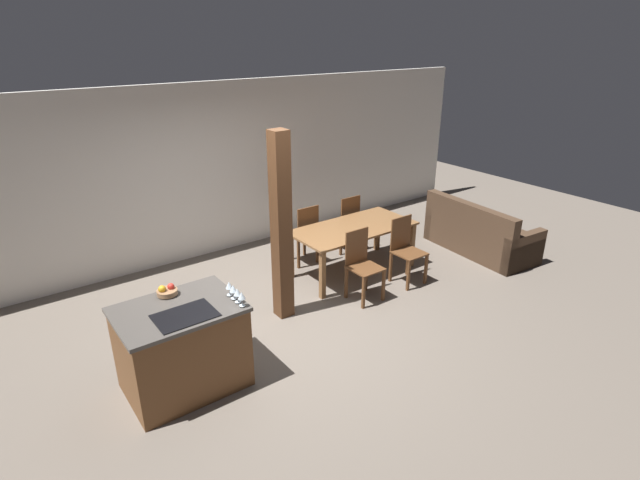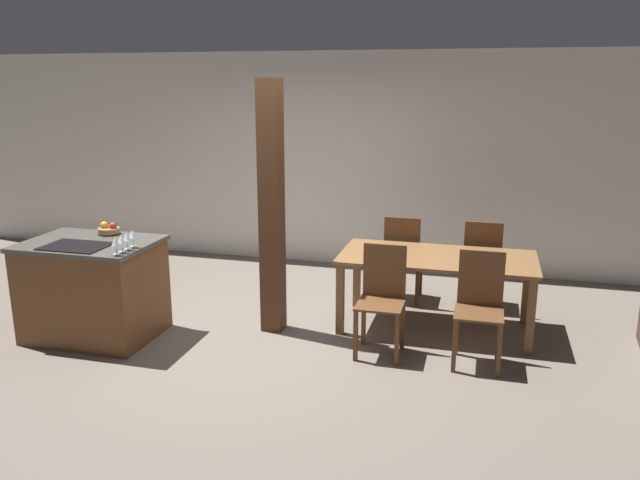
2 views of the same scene
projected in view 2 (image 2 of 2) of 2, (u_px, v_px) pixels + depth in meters
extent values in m
plane|color=#665B51|center=(252.00, 340.00, 5.81)|extent=(16.00, 16.00, 0.00)
cube|color=silver|center=(325.00, 160.00, 7.99)|extent=(11.20, 0.08, 2.70)
cube|color=brown|center=(94.00, 291.00, 5.81)|extent=(1.14, 0.82, 0.88)
cube|color=#4C4742|center=(89.00, 244.00, 5.69)|extent=(1.18, 0.86, 0.04)
cube|color=black|center=(76.00, 246.00, 5.51)|extent=(0.56, 0.40, 0.01)
cylinder|color=#99704C|center=(109.00, 231.00, 5.95)|extent=(0.21, 0.21, 0.05)
sphere|color=red|center=(113.00, 226.00, 5.93)|extent=(0.07, 0.07, 0.07)
sphere|color=gold|center=(104.00, 225.00, 5.95)|extent=(0.08, 0.08, 0.08)
cylinder|color=silver|center=(117.00, 254.00, 5.22)|extent=(0.06, 0.06, 0.00)
cylinder|color=silver|center=(116.00, 250.00, 5.21)|extent=(0.01, 0.01, 0.07)
cone|color=silver|center=(116.00, 241.00, 5.20)|extent=(0.07, 0.07, 0.07)
cylinder|color=silver|center=(122.00, 252.00, 5.31)|extent=(0.06, 0.06, 0.00)
cylinder|color=silver|center=(122.00, 247.00, 5.30)|extent=(0.01, 0.01, 0.07)
cone|color=silver|center=(121.00, 239.00, 5.28)|extent=(0.07, 0.07, 0.07)
cylinder|color=silver|center=(128.00, 249.00, 5.39)|extent=(0.06, 0.06, 0.00)
cylinder|color=silver|center=(128.00, 245.00, 5.38)|extent=(0.01, 0.01, 0.07)
cone|color=silver|center=(127.00, 236.00, 5.36)|extent=(0.07, 0.07, 0.07)
cylinder|color=silver|center=(133.00, 246.00, 5.47)|extent=(0.06, 0.06, 0.00)
cylinder|color=silver|center=(133.00, 242.00, 5.46)|extent=(0.01, 0.01, 0.07)
cone|color=silver|center=(133.00, 234.00, 5.44)|extent=(0.07, 0.07, 0.07)
cube|color=brown|center=(437.00, 257.00, 5.92)|extent=(1.84, 0.90, 0.03)
cube|color=brown|center=(340.00, 299.00, 5.86)|extent=(0.07, 0.07, 0.70)
cube|color=brown|center=(531.00, 316.00, 5.43)|extent=(0.07, 0.07, 0.70)
cube|color=brown|center=(357.00, 275.00, 6.59)|extent=(0.07, 0.07, 0.70)
cube|color=brown|center=(526.00, 288.00, 6.16)|extent=(0.07, 0.07, 0.70)
cube|color=brown|center=(380.00, 304.00, 5.38)|extent=(0.40, 0.40, 0.02)
cube|color=brown|center=(385.00, 271.00, 5.50)|extent=(0.38, 0.02, 0.48)
cube|color=brown|center=(356.00, 336.00, 5.32)|extent=(0.04, 0.04, 0.46)
cube|color=brown|center=(397.00, 340.00, 5.23)|extent=(0.04, 0.04, 0.46)
cube|color=brown|center=(364.00, 321.00, 5.65)|extent=(0.04, 0.04, 0.46)
cube|color=brown|center=(403.00, 325.00, 5.56)|extent=(0.04, 0.04, 0.46)
cube|color=brown|center=(479.00, 313.00, 5.17)|extent=(0.40, 0.40, 0.02)
cube|color=brown|center=(481.00, 278.00, 5.29)|extent=(0.38, 0.02, 0.48)
cube|color=brown|center=(454.00, 346.00, 5.11)|extent=(0.04, 0.04, 0.46)
cube|color=brown|center=(499.00, 351.00, 5.02)|extent=(0.04, 0.04, 0.46)
cube|color=brown|center=(457.00, 330.00, 5.44)|extent=(0.04, 0.04, 0.46)
cube|color=brown|center=(499.00, 334.00, 5.35)|extent=(0.04, 0.04, 0.46)
cube|color=brown|center=(404.00, 258.00, 6.79)|extent=(0.40, 0.40, 0.02)
cube|color=brown|center=(402.00, 240.00, 6.55)|extent=(0.38, 0.02, 0.48)
cube|color=brown|center=(421.00, 275.00, 6.97)|extent=(0.04, 0.04, 0.46)
cube|color=brown|center=(389.00, 273.00, 7.06)|extent=(0.04, 0.04, 0.46)
cube|color=brown|center=(417.00, 285.00, 6.64)|extent=(0.04, 0.04, 0.46)
cube|color=brown|center=(384.00, 282.00, 6.73)|extent=(0.04, 0.04, 0.46)
cube|color=brown|center=(482.00, 264.00, 6.58)|extent=(0.40, 0.40, 0.02)
cube|color=brown|center=(483.00, 245.00, 6.34)|extent=(0.38, 0.02, 0.48)
cube|color=brown|center=(497.00, 281.00, 6.76)|extent=(0.04, 0.04, 0.46)
cube|color=brown|center=(464.00, 279.00, 6.85)|extent=(0.04, 0.04, 0.46)
cube|color=brown|center=(498.00, 292.00, 6.43)|extent=(0.04, 0.04, 0.46)
cube|color=brown|center=(463.00, 289.00, 6.52)|extent=(0.04, 0.04, 0.46)
cube|color=#4C2D19|center=(272.00, 209.00, 5.78)|extent=(0.20, 0.20, 2.37)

